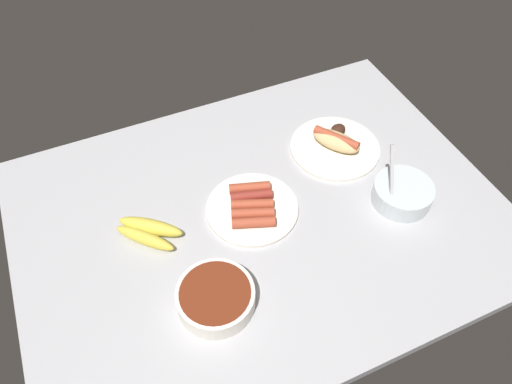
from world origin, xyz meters
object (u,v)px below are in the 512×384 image
object	(u,v)px
plate_hotdog_assembled	(335,144)
plate_sausages	(252,207)
bowl_chili	(216,297)
banana_bunch	(148,232)
bowl_coleslaw	(403,193)

from	to	relation	value
plate_hotdog_assembled	plate_sausages	bearing A→B (deg)	19.34
bowl_chili	banana_bunch	bearing A→B (deg)	-70.22
plate_hotdog_assembled	banana_bunch	bearing A→B (deg)	7.90
bowl_coleslaw	bowl_chili	world-z (taller)	bowl_coleslaw
plate_hotdog_assembled	bowl_chili	xyz separation A→B (cm)	(47.82, 31.19, 1.05)
bowl_coleslaw	banana_bunch	xyz separation A→B (cm)	(62.23, -15.37, -1.07)
bowl_coleslaw	plate_hotdog_assembled	xyz separation A→B (cm)	(6.01, -23.17, -1.22)
plate_hotdog_assembled	bowl_chili	world-z (taller)	plate_hotdog_assembled
banana_bunch	plate_sausages	distance (cm)	26.24
bowl_coleslaw	plate_sausages	bearing A→B (deg)	-19.21
bowl_coleslaw	plate_hotdog_assembled	world-z (taller)	bowl_coleslaw
plate_sausages	bowl_chili	distance (cm)	27.19
plate_sausages	plate_hotdog_assembled	bearing A→B (deg)	-160.66
bowl_coleslaw	plate_sausages	size ratio (longest dim) A/B	0.65
bowl_coleslaw	bowl_chili	xyz separation A→B (cm)	(53.82, 8.02, -0.17)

